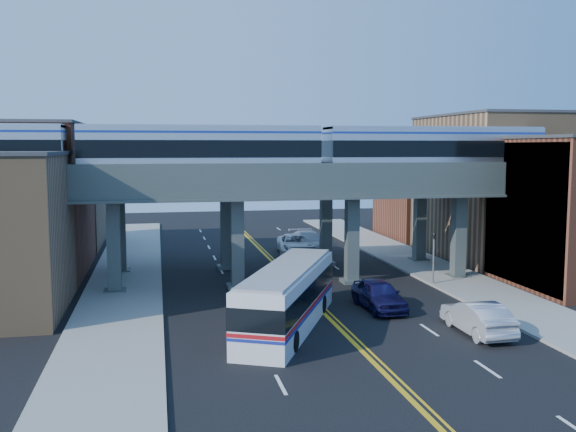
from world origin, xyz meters
The scene contains 20 objects.
ground centered at (0.00, 0.00, 0.00)m, with size 120.00×120.00×0.00m, color black.
sidewalk_west centered at (-11.50, 10.00, 0.08)m, with size 5.00×70.00×0.16m, color gray.
sidewalk_east centered at (11.50, 10.00, 0.08)m, with size 5.00×70.00×0.16m, color gray.
building_west_b centered at (-18.50, 16.00, 5.50)m, with size 8.00×14.00×11.00m, color brown.
building_west_c centered at (-18.50, 29.00, 4.00)m, with size 8.00×10.00×8.00m, color #8E6D49.
building_east_a centered at (18.50, 4.00, 5.00)m, with size 8.00×10.00×10.00m, color brown.
building_east_b centered at (18.50, 16.00, 6.00)m, with size 8.00×14.00×12.00m, color #8E6D49.
building_east_c centered at (18.50, 29.00, 4.50)m, with size 8.00×10.00×9.00m, color brown.
mural_panel centered at (14.55, 4.00, 4.75)m, with size 0.10×9.50×9.50m, color teal.
elevated_viaduct_near centered at (0.00, 8.00, 6.47)m, with size 52.00×3.60×7.40m.
elevated_viaduct_far centered at (0.00, 15.00, 6.47)m, with size 52.00×3.60×7.40m.
transit_train centered at (-6.29, 8.00, 9.29)m, with size 47.81×3.00×3.49m.
stop_sign centered at (0.30, 3.00, 1.76)m, with size 0.76×0.09×2.63m.
traffic_signal centered at (9.20, 6.00, 2.30)m, with size 0.15×0.18×4.10m.
transit_bus centered at (-2.59, -2.07, 1.60)m, with size 7.56×12.11×3.12m.
car_lane_a centered at (3.38, 0.60, 0.87)m, with size 2.05×5.09×1.74m, color #12103C.
car_lane_b centered at (1.81, 13.27, 0.87)m, with size 1.83×5.25×1.73m, color #313133.
car_lane_c centered at (2.66, 20.64, 0.86)m, with size 2.86×6.20×1.72m, color white.
car_lane_d centered at (4.04, 21.16, 0.93)m, with size 2.61×6.42×1.86m, color #A4A4A8.
car_parked_curb centered at (6.62, -5.06, 0.84)m, with size 1.79×5.12×1.69m, color #B4B4B9.
Camera 1 is at (-9.16, -34.26, 9.45)m, focal length 40.00 mm.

